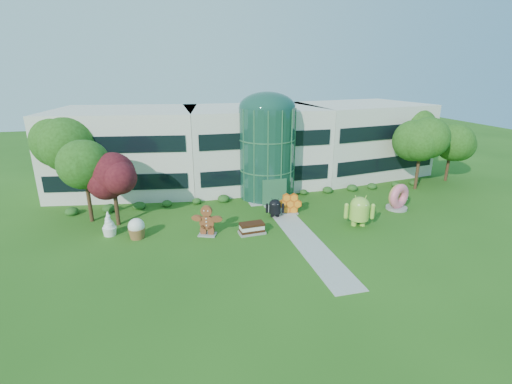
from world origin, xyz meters
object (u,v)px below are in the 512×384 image
object	(u,v)px
android_green	(360,209)
android_black	(275,207)
donut	(398,196)
gingerbread	(207,220)

from	to	relation	value
android_green	android_black	bearing A→B (deg)	167.97
donut	gingerbread	bearing A→B (deg)	164.80
android_green	donut	world-z (taller)	android_green
android_black	donut	bearing A→B (deg)	8.94
android_green	android_black	xyz separation A→B (m)	(-6.81, 3.90, -0.56)
android_green	gingerbread	bearing A→B (deg)	-168.07
donut	gingerbread	world-z (taller)	gingerbread
gingerbread	donut	bearing A→B (deg)	26.15
android_black	gingerbread	size ratio (longest dim) A/B	0.71
gingerbread	android_black	bearing A→B (deg)	42.01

